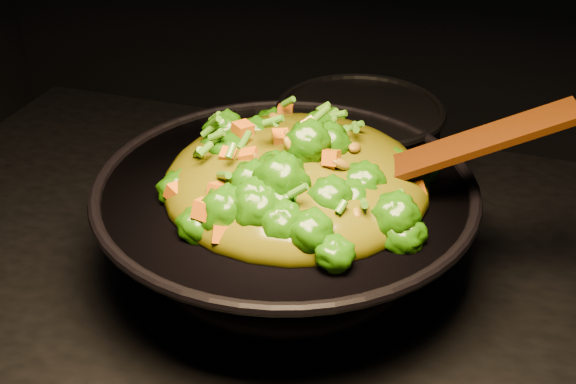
% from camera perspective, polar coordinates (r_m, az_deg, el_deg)
% --- Properties ---
extents(wok, '(0.54, 0.54, 0.12)m').
position_cam_1_polar(wok, '(0.82, -0.22, -2.86)').
color(wok, black).
rests_on(wok, stovetop).
extents(stir_fry, '(0.38, 0.38, 0.10)m').
position_cam_1_polar(stir_fry, '(0.76, 0.65, 3.60)').
color(stir_fry, '#1F5906').
rests_on(stir_fry, wok).
extents(spatula, '(0.28, 0.12, 0.12)m').
position_cam_1_polar(spatula, '(0.76, 11.45, 2.81)').
color(spatula, '#361007').
rests_on(spatula, wok).
extents(back_pot, '(0.27, 0.27, 0.12)m').
position_cam_1_polar(back_pot, '(0.99, 5.56, 3.61)').
color(back_pot, black).
rests_on(back_pot, stovetop).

